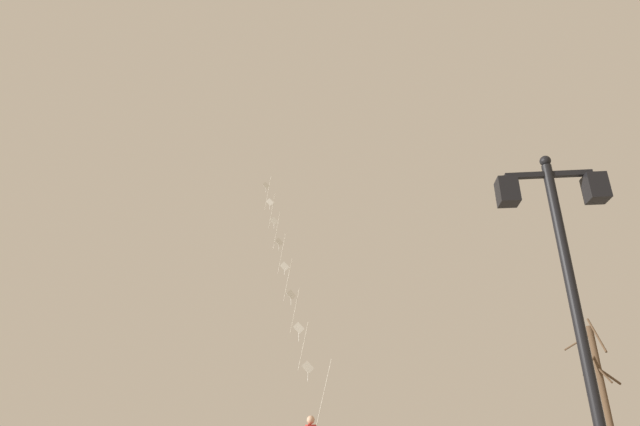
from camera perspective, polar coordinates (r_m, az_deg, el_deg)
name	(u,v)px	position (r m, az deg, el deg)	size (l,w,h in m)	color
twin_lantern_lamp_post	(565,257)	(7.61, 26.25, -4.53)	(1.52, 0.28, 5.11)	black
kite_train	(285,269)	(22.44, -4.00, -6.46)	(4.69, 9.77, 14.64)	brown
bare_tree	(604,392)	(19.70, 29.71, -17.40)	(1.74, 2.17, 4.90)	#4C3826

